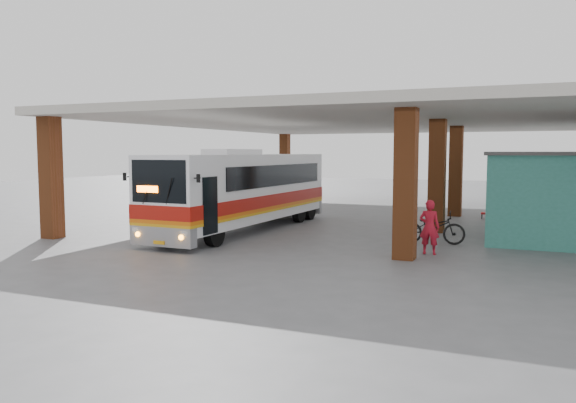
# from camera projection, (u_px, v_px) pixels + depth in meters

# --- Properties ---
(ground) EXTENTS (90.00, 90.00, 0.00)m
(ground) POSITION_uv_depth(u_px,v_px,m) (338.00, 238.00, 20.21)
(ground) COLOR #515154
(ground) RESTS_ON ground
(brick_columns) EXTENTS (20.10, 21.60, 4.35)m
(brick_columns) POSITION_uv_depth(u_px,v_px,m) (407.00, 174.00, 24.04)
(brick_columns) COLOR brown
(brick_columns) RESTS_ON ground
(canopy_roof) EXTENTS (21.00, 23.00, 0.30)m
(canopy_roof) POSITION_uv_depth(u_px,v_px,m) (394.00, 121.00, 25.57)
(canopy_roof) COLOR #BCB6AA
(canopy_roof) RESTS_ON brick_columns
(shop_building) EXTENTS (5.20, 8.20, 3.11)m
(shop_building) POSITION_uv_depth(u_px,v_px,m) (565.00, 194.00, 20.79)
(shop_building) COLOR #327D6B
(shop_building) RESTS_ON ground
(coach_bus) EXTENTS (2.56, 11.07, 3.21)m
(coach_bus) POSITION_uv_depth(u_px,v_px,m) (245.00, 190.00, 22.11)
(coach_bus) COLOR white
(coach_bus) RESTS_ON ground
(motorcycle) EXTENTS (2.20, 0.96, 1.12)m
(motorcycle) POSITION_uv_depth(u_px,v_px,m) (433.00, 227.00, 18.94)
(motorcycle) COLOR black
(motorcycle) RESTS_ON ground
(pedestrian) EXTENTS (0.62, 0.43, 1.66)m
(pedestrian) POSITION_uv_depth(u_px,v_px,m) (429.00, 227.00, 16.96)
(pedestrian) COLOR red
(pedestrian) RESTS_ON ground
(red_chair) EXTENTS (0.48, 0.48, 0.89)m
(red_chair) POSITION_uv_depth(u_px,v_px,m) (489.00, 210.00, 26.04)
(red_chair) COLOR red
(red_chair) RESTS_ON ground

